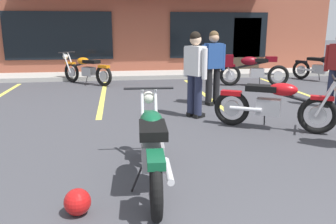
{
  "coord_description": "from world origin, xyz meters",
  "views": [
    {
      "loc": [
        -0.95,
        -0.86,
        1.75
      ],
      "look_at": [
        -0.24,
        3.95,
        0.55
      ],
      "focal_mm": 36.84,
      "sensor_mm": 36.0,
      "label": 1
    }
  ],
  "objects": [
    {
      "name": "sidewalk_kerb",
      "position": [
        0.0,
        11.72,
        0.07
      ],
      "size": [
        22.0,
        1.8,
        0.14
      ],
      "primitive_type": "cube",
      "color": "#A8A59E",
      "rests_on": "ground_plane"
    },
    {
      "name": "motorcycle_red_sportbike",
      "position": [
        1.73,
        4.62,
        0.46
      ],
      "size": [
        1.89,
        1.3,
        0.98
      ],
      "color": "black",
      "rests_on": "ground_plane"
    },
    {
      "name": "motorcycle_foreground_classic",
      "position": [
        -0.59,
        2.77,
        0.46
      ],
      "size": [
        0.66,
        2.11,
        0.98
      ],
      "color": "black",
      "rests_on": "ground_plane"
    },
    {
      "name": "motorcycle_black_cruiser",
      "position": [
        5.72,
        9.58,
        0.46
      ],
      "size": [
        1.34,
        1.87,
        0.98
      ],
      "color": "black",
      "rests_on": "ground_plane"
    },
    {
      "name": "motorcycle_silver_naked",
      "position": [
        -1.9,
        10.2,
        0.46
      ],
      "size": [
        1.7,
        1.6,
        0.98
      ],
      "color": "black",
      "rests_on": "ground_plane"
    },
    {
      "name": "brick_storefront_building",
      "position": [
        0.0,
        15.31,
        1.9
      ],
      "size": [
        14.91,
        6.98,
        3.79
      ],
      "color": "brown",
      "rests_on": "ground_plane"
    },
    {
      "name": "person_in_shorts_foreground",
      "position": [
        0.55,
        5.67,
        0.95
      ],
      "size": [
        0.42,
        0.56,
        1.68
      ],
      "color": "black",
      "rests_on": "ground_plane"
    },
    {
      "name": "ground_plane",
      "position": [
        0.0,
        3.78,
        0.0
      ],
      "size": [
        80.0,
        80.0,
        0.0
      ],
      "primitive_type": "plane",
      "color": "#3D3D42"
    },
    {
      "name": "person_in_black_shirt",
      "position": [
        1.22,
        6.74,
        0.95
      ],
      "size": [
        0.61,
        0.34,
        1.68
      ],
      "color": "black",
      "rests_on": "ground_plane"
    },
    {
      "name": "motorcycle_blue_standard",
      "position": [
        3.06,
        9.1,
        0.53
      ],
      "size": [
        2.08,
        0.84,
        0.98
      ],
      "color": "black",
      "rests_on": "ground_plane"
    },
    {
      "name": "helmet_on_pavement",
      "position": [
        -1.37,
        2.22,
        0.13
      ],
      "size": [
        0.26,
        0.26,
        0.26
      ],
      "color": "#B71414",
      "rests_on": "ground_plane"
    },
    {
      "name": "painted_stall_lines",
      "position": [
        0.0,
        8.12,
        0.0
      ],
      "size": [
        13.51,
        4.8,
        0.01
      ],
      "color": "#DBCC4C",
      "rests_on": "ground_plane"
    }
  ]
}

